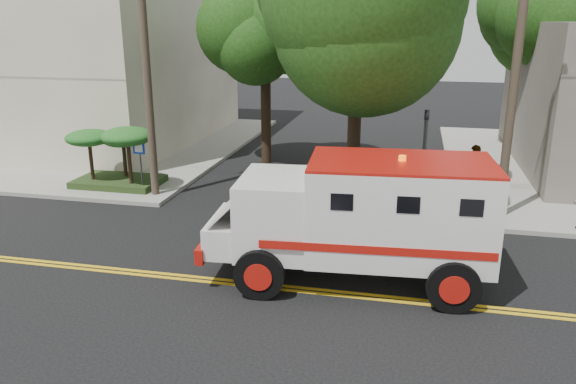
# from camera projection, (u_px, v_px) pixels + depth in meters

# --- Properties ---
(ground) EXTENTS (100.00, 100.00, 0.00)m
(ground) POSITION_uv_depth(u_px,v_px,m) (260.00, 286.00, 13.73)
(ground) COLOR black
(ground) RESTS_ON ground
(sidewalk_nw) EXTENTS (17.00, 17.00, 0.15)m
(sidewalk_nw) POSITION_uv_depth(u_px,v_px,m) (78.00, 143.00, 29.12)
(sidewalk_nw) COLOR gray
(sidewalk_nw) RESTS_ON ground
(building_left) EXTENTS (16.00, 14.00, 10.00)m
(building_left) POSITION_uv_depth(u_px,v_px,m) (50.00, 41.00, 29.44)
(building_left) COLOR #B0A790
(building_left) RESTS_ON sidewalk_nw
(utility_pole_left) EXTENTS (0.28, 0.28, 9.00)m
(utility_pole_left) POSITION_uv_depth(u_px,v_px,m) (147.00, 72.00, 19.17)
(utility_pole_left) COLOR #382D23
(utility_pole_left) RESTS_ON ground
(utility_pole_right) EXTENTS (0.28, 0.28, 9.00)m
(utility_pole_right) POSITION_uv_depth(u_px,v_px,m) (515.00, 80.00, 16.86)
(utility_pole_right) COLOR #382D23
(utility_pole_right) RESTS_ON ground
(tree_left) EXTENTS (4.48, 4.20, 7.70)m
(tree_left) POSITION_uv_depth(u_px,v_px,m) (271.00, 32.00, 23.59)
(tree_left) COLOR black
(tree_left) RESTS_ON ground
(tree_right) EXTENTS (4.80, 4.50, 8.20)m
(tree_right) POSITION_uv_depth(u_px,v_px,m) (546.00, 23.00, 24.78)
(tree_right) COLOR black
(tree_right) RESTS_ON ground
(traffic_signal) EXTENTS (0.15, 0.18, 3.60)m
(traffic_signal) POSITION_uv_depth(u_px,v_px,m) (424.00, 154.00, 17.50)
(traffic_signal) COLOR #3F3F42
(traffic_signal) RESTS_ON ground
(accessibility_sign) EXTENTS (0.45, 0.10, 2.02)m
(accessibility_sign) POSITION_uv_depth(u_px,v_px,m) (140.00, 159.00, 20.38)
(accessibility_sign) COLOR #3F3F42
(accessibility_sign) RESTS_ON ground
(palm_planter) EXTENTS (3.52, 2.63, 2.36)m
(palm_planter) POSITION_uv_depth(u_px,v_px,m) (115.00, 148.00, 20.98)
(palm_planter) COLOR #1E3314
(palm_planter) RESTS_ON sidewalk_nw
(armored_truck) EXTENTS (7.02, 3.20, 3.12)m
(armored_truck) POSITION_uv_depth(u_px,v_px,m) (361.00, 214.00, 13.47)
(armored_truck) COLOR silver
(armored_truck) RESTS_ON ground
(pedestrian_a) EXTENTS (0.74, 0.56, 1.85)m
(pedestrian_a) POSITION_uv_depth(u_px,v_px,m) (473.00, 170.00, 20.10)
(pedestrian_a) COLOR gray
(pedestrian_a) RESTS_ON sidewalk_ne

